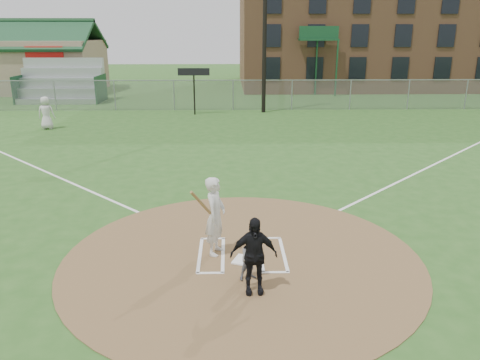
{
  "coord_description": "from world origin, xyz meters",
  "views": [
    {
      "loc": [
        -0.28,
        -9.96,
        5.1
      ],
      "look_at": [
        0.0,
        2.0,
        1.3
      ],
      "focal_mm": 35.0,
      "sensor_mm": 36.0,
      "label": 1
    }
  ],
  "objects_px": {
    "home_plate": "(245,260)",
    "ondeck_player": "(46,113)",
    "umpire": "(254,256)",
    "catcher": "(251,258)",
    "batter_at_plate": "(215,216)"
  },
  "relations": [
    {
      "from": "home_plate",
      "to": "ondeck_player",
      "type": "height_order",
      "value": "ondeck_player"
    },
    {
      "from": "home_plate",
      "to": "umpire",
      "type": "height_order",
      "value": "umpire"
    },
    {
      "from": "home_plate",
      "to": "catcher",
      "type": "distance_m",
      "value": 0.96
    },
    {
      "from": "umpire",
      "to": "batter_at_plate",
      "type": "xyz_separation_m",
      "value": [
        -0.81,
        1.78,
        0.14
      ]
    },
    {
      "from": "home_plate",
      "to": "umpire",
      "type": "relative_size",
      "value": 0.31
    },
    {
      "from": "catcher",
      "to": "ondeck_player",
      "type": "relative_size",
      "value": 0.56
    },
    {
      "from": "ondeck_player",
      "to": "umpire",
      "type": "bearing_deg",
      "value": 117.92
    },
    {
      "from": "home_plate",
      "to": "ondeck_player",
      "type": "relative_size",
      "value": 0.28
    },
    {
      "from": "umpire",
      "to": "home_plate",
      "type": "bearing_deg",
      "value": 92.36
    },
    {
      "from": "home_plate",
      "to": "umpire",
      "type": "xyz_separation_m",
      "value": [
        0.13,
        -1.34,
        0.8
      ]
    },
    {
      "from": "catcher",
      "to": "batter_at_plate",
      "type": "relative_size",
      "value": 0.52
    },
    {
      "from": "batter_at_plate",
      "to": "umpire",
      "type": "bearing_deg",
      "value": -65.43
    },
    {
      "from": "home_plate",
      "to": "batter_at_plate",
      "type": "distance_m",
      "value": 1.24
    },
    {
      "from": "catcher",
      "to": "home_plate",
      "type": "bearing_deg",
      "value": 77.08
    },
    {
      "from": "home_plate",
      "to": "batter_at_plate",
      "type": "height_order",
      "value": "batter_at_plate"
    }
  ]
}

